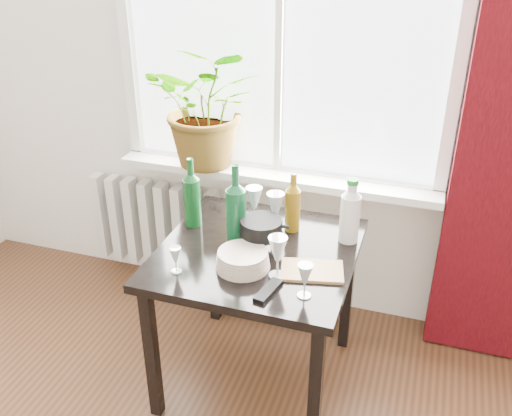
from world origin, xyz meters
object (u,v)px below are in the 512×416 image
(bottle_amber, at_px, (293,201))
(cutting_board, at_px, (312,271))
(wineglass_front_right, at_px, (278,256))
(wineglass_back_center, at_px, (275,212))
(wine_bottle_left, at_px, (192,192))
(wineglass_front_left, at_px, (176,260))
(potted_plant, at_px, (209,105))
(fondue_pot, at_px, (261,234))
(radiator, at_px, (156,224))
(tv_remote, at_px, (268,291))
(table, at_px, (257,267))
(wine_bottle_right, at_px, (236,204))
(plate_stack, at_px, (243,260))
(wineglass_far_right, at_px, (305,280))
(wineglass_back_left, at_px, (254,205))
(cleaning_bottle, at_px, (350,210))

(bottle_amber, height_order, cutting_board, bottle_amber)
(wineglass_front_right, xyz_separation_m, wineglass_back_center, (-0.11, 0.35, 0.01))
(wine_bottle_left, relative_size, wineglass_front_left, 2.89)
(potted_plant, xyz_separation_m, fondue_pot, (0.47, -0.58, -0.36))
(bottle_amber, distance_m, wineglass_back_center, 0.09)
(radiator, height_order, tv_remote, tv_remote)
(wineglass_back_center, bearing_deg, table, -98.32)
(wine_bottle_right, bearing_deg, plate_stack, -62.84)
(wineglass_far_right, bearing_deg, potted_plant, 130.43)
(wineglass_back_center, bearing_deg, plate_stack, -96.92)
(potted_plant, bearing_deg, wineglass_front_left, -77.44)
(bottle_amber, xyz_separation_m, wineglass_far_right, (0.18, -0.49, -0.07))
(potted_plant, bearing_deg, tv_remote, -55.99)
(plate_stack, distance_m, fondue_pot, 0.17)
(wineglass_far_right, height_order, fondue_pot, wineglass_far_right)
(potted_plant, height_order, wine_bottle_right, potted_plant)
(potted_plant, relative_size, wineglass_back_center, 3.30)
(potted_plant, height_order, wineglass_far_right, potted_plant)
(bottle_amber, relative_size, wineglass_far_right, 1.99)
(wineglass_far_right, bearing_deg, wineglass_back_center, 119.07)
(wineglass_far_right, height_order, tv_remote, wineglass_far_right)
(wineglass_front_right, xyz_separation_m, wineglass_back_left, (-0.23, 0.39, 0.00))
(wine_bottle_left, xyz_separation_m, cleaning_bottle, (0.72, 0.08, -0.02))
(wineglass_front_left, relative_size, plate_stack, 0.52)
(wineglass_back_center, bearing_deg, cutting_board, -49.18)
(wineglass_far_right, bearing_deg, plate_stack, 158.52)
(wineglass_back_left, relative_size, cutting_board, 0.74)
(potted_plant, xyz_separation_m, cleaning_bottle, (0.82, -0.39, -0.28))
(wineglass_front_left, distance_m, cutting_board, 0.56)
(radiator, distance_m, tv_remote, 1.40)
(potted_plant, height_order, wineglass_front_left, potted_plant)
(fondue_pot, bearing_deg, bottle_amber, 59.92)
(wineglass_far_right, xyz_separation_m, plate_stack, (-0.29, 0.11, -0.04))
(potted_plant, relative_size, bottle_amber, 2.23)
(bottle_amber, height_order, wineglass_front_right, bottle_amber)
(fondue_pot, bearing_deg, wine_bottle_right, 163.71)
(potted_plant, relative_size, cleaning_bottle, 2.10)
(radiator, xyz_separation_m, cutting_board, (1.12, -0.73, 0.37))
(radiator, relative_size, fondue_pot, 3.77)
(potted_plant, bearing_deg, radiator, 174.68)
(wineglass_far_right, distance_m, wineglass_back_center, 0.52)
(tv_remote, bearing_deg, table, 127.33)
(cleaning_bottle, distance_m, tv_remote, 0.56)
(radiator, xyz_separation_m, plate_stack, (0.84, -0.78, 0.40))
(potted_plant, distance_m, wineglass_far_right, 1.19)
(potted_plant, relative_size, wine_bottle_right, 1.70)
(radiator, xyz_separation_m, potted_plant, (0.39, -0.04, 0.79))
(potted_plant, xyz_separation_m, bottle_amber, (0.55, -0.37, -0.29))
(potted_plant, xyz_separation_m, cutting_board, (0.73, -0.69, -0.43))
(table, height_order, bottle_amber, bottle_amber)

